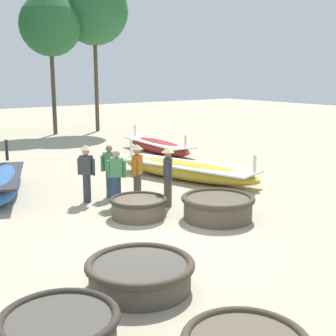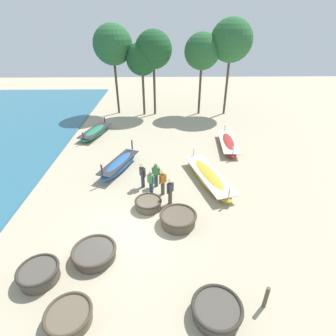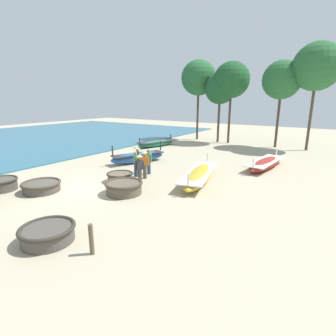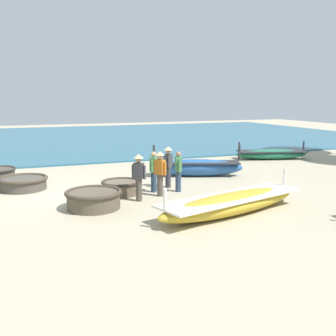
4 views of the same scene
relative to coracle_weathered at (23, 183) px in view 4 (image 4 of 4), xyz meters
The scene contains 13 objects.
ground_plane 1.99m from the coracle_weathered, 46.31° to the left, with size 80.00×80.00×0.00m, color tan.
sea 19.68m from the coracle_weathered, 164.01° to the left, with size 28.00×52.00×0.10m, color #2D667F.
coracle_weathered is the anchor object (origin of this frame).
coracle_upturned 4.03m from the coracle_weathered, 57.68° to the left, with size 1.47×1.47×0.52m.
coracle_front_left 4.25m from the coracle_weathered, 29.44° to the left, with size 1.87×1.87×0.61m.
long_boat_blue_hull 7.56m from the coracle_weathered, 89.89° to the left, with size 2.52×4.34×1.44m.
long_boat_white_hull 14.20m from the coracle_weathered, 102.14° to the left, with size 2.35×4.45×1.03m.
long_boat_ochre_hull 8.39m from the coracle_weathered, 45.92° to the left, with size 2.72×5.79×1.16m.
fisherman_hauling 5.79m from the coracle_weathered, 72.33° to the left, with size 0.39×0.43×1.67m.
fisherman_standing_left 5.23m from the coracle_weathered, 64.09° to the left, with size 0.43×0.38×1.57m.
fisherman_with_hat 6.17m from the coracle_weathered, 65.44° to the left, with size 0.52×0.29×1.57m.
fisherman_standing_right 5.58m from the coracle_weathered, 57.81° to the left, with size 0.44×0.38×1.67m.
fisherman_by_coracle 5.07m from the coracle_weathered, 48.25° to the left, with size 0.39×0.42×1.67m.
Camera 4 is at (14.86, -1.59, 3.60)m, focal length 42.00 mm.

